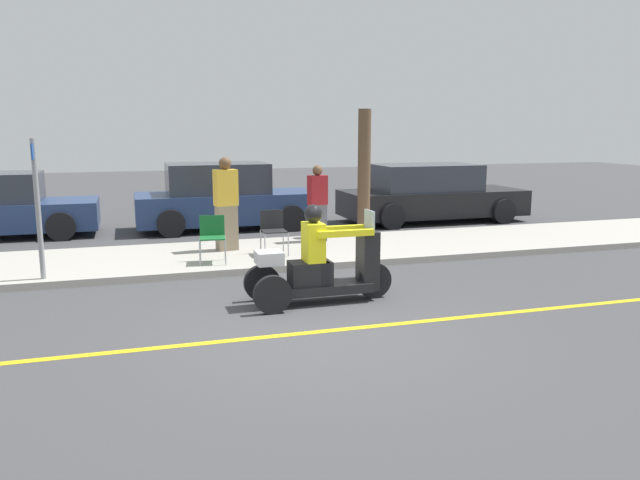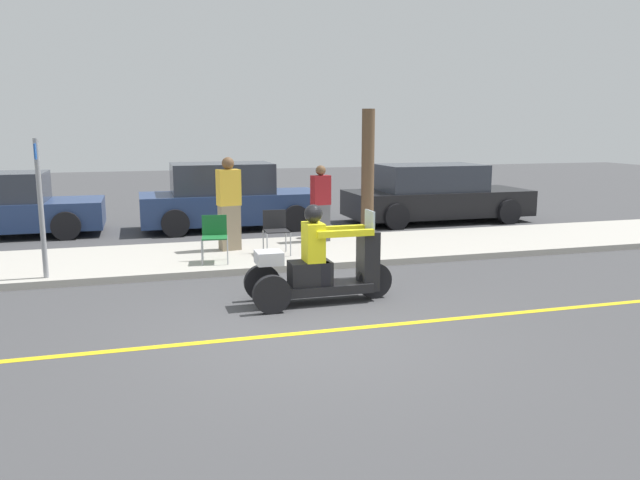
{
  "view_description": "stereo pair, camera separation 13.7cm",
  "coord_description": "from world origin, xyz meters",
  "px_view_note": "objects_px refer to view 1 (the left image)",
  "views": [
    {
      "loc": [
        -2.11,
        -7.03,
        2.49
      ],
      "look_at": [
        0.45,
        1.26,
        0.91
      ],
      "focal_mm": 35.0,
      "sensor_mm": 36.0,
      "label": 1
    },
    {
      "loc": [
        -1.98,
        -7.07,
        2.49
      ],
      "look_at": [
        0.45,
        1.26,
        0.91
      ],
      "focal_mm": 35.0,
      "sensor_mm": 36.0,
      "label": 2
    }
  ],
  "objects_px": {
    "motorcycle_trike": "(321,268)",
    "parked_car_lot_center": "(224,198)",
    "parked_car_lot_far": "(430,195)",
    "folding_chair_curbside": "(212,234)",
    "tree_trunk": "(364,173)",
    "folding_chair_set_back": "(273,227)",
    "spectator_by_tree": "(226,206)",
    "street_sign": "(37,204)",
    "spectator_mid_group": "(318,205)"
  },
  "relations": [
    {
      "from": "motorcycle_trike",
      "to": "parked_car_lot_center",
      "type": "distance_m",
      "value": 7.0
    },
    {
      "from": "parked_car_lot_far",
      "to": "folding_chair_curbside",
      "type": "bearing_deg",
      "value": -147.91
    },
    {
      "from": "parked_car_lot_far",
      "to": "tree_trunk",
      "type": "height_order",
      "value": "tree_trunk"
    },
    {
      "from": "folding_chair_set_back",
      "to": "tree_trunk",
      "type": "distance_m",
      "value": 2.92
    },
    {
      "from": "parked_car_lot_far",
      "to": "spectator_by_tree",
      "type": "bearing_deg",
      "value": -153.4
    },
    {
      "from": "parked_car_lot_center",
      "to": "street_sign",
      "type": "distance_m",
      "value": 6.02
    },
    {
      "from": "motorcycle_trike",
      "to": "parked_car_lot_center",
      "type": "height_order",
      "value": "parked_car_lot_center"
    },
    {
      "from": "street_sign",
      "to": "folding_chair_set_back",
      "type": "bearing_deg",
      "value": 12.25
    },
    {
      "from": "spectator_mid_group",
      "to": "parked_car_lot_far",
      "type": "bearing_deg",
      "value": 33.01
    },
    {
      "from": "spectator_by_tree",
      "to": "parked_car_lot_center",
      "type": "relative_size",
      "value": 0.41
    },
    {
      "from": "parked_car_lot_far",
      "to": "folding_chair_set_back",
      "type": "bearing_deg",
      "value": -145.05
    },
    {
      "from": "folding_chair_set_back",
      "to": "parked_car_lot_far",
      "type": "relative_size",
      "value": 0.17
    },
    {
      "from": "parked_car_lot_center",
      "to": "parked_car_lot_far",
      "type": "bearing_deg",
      "value": -4.01
    },
    {
      "from": "parked_car_lot_center",
      "to": "street_sign",
      "type": "xyz_separation_m",
      "value": [
        -3.6,
        -4.79,
        0.56
      ]
    },
    {
      "from": "motorcycle_trike",
      "to": "folding_chair_curbside",
      "type": "bearing_deg",
      "value": 114.07
    },
    {
      "from": "spectator_by_tree",
      "to": "motorcycle_trike",
      "type": "bearing_deg",
      "value": -77.97
    },
    {
      "from": "parked_car_lot_far",
      "to": "street_sign",
      "type": "height_order",
      "value": "street_sign"
    },
    {
      "from": "parked_car_lot_far",
      "to": "tree_trunk",
      "type": "distance_m",
      "value": 3.52
    },
    {
      "from": "folding_chair_set_back",
      "to": "folding_chair_curbside",
      "type": "height_order",
      "value": "same"
    },
    {
      "from": "folding_chair_curbside",
      "to": "tree_trunk",
      "type": "height_order",
      "value": "tree_trunk"
    },
    {
      "from": "folding_chair_curbside",
      "to": "parked_car_lot_center",
      "type": "bearing_deg",
      "value": 78.75
    },
    {
      "from": "folding_chair_curbside",
      "to": "tree_trunk",
      "type": "relative_size",
      "value": 0.3
    },
    {
      "from": "spectator_mid_group",
      "to": "parked_car_lot_center",
      "type": "height_order",
      "value": "spectator_mid_group"
    },
    {
      "from": "motorcycle_trike",
      "to": "street_sign",
      "type": "distance_m",
      "value": 4.57
    },
    {
      "from": "spectator_mid_group",
      "to": "folding_chair_curbside",
      "type": "xyz_separation_m",
      "value": [
        -2.38,
        -1.4,
        -0.26
      ]
    },
    {
      "from": "spectator_mid_group",
      "to": "street_sign",
      "type": "xyz_separation_m",
      "value": [
        -5.12,
        -1.88,
        0.43
      ]
    },
    {
      "from": "spectator_by_tree",
      "to": "spectator_mid_group",
      "type": "bearing_deg",
      "value": 11.64
    },
    {
      "from": "spectator_by_tree",
      "to": "folding_chair_set_back",
      "type": "height_order",
      "value": "spectator_by_tree"
    },
    {
      "from": "spectator_mid_group",
      "to": "parked_car_lot_far",
      "type": "height_order",
      "value": "spectator_mid_group"
    },
    {
      "from": "street_sign",
      "to": "folding_chair_curbside",
      "type": "bearing_deg",
      "value": 9.77
    },
    {
      "from": "motorcycle_trike",
      "to": "folding_chair_set_back",
      "type": "distance_m",
      "value": 3.05
    },
    {
      "from": "motorcycle_trike",
      "to": "spectator_by_tree",
      "type": "height_order",
      "value": "spectator_by_tree"
    },
    {
      "from": "folding_chair_set_back",
      "to": "street_sign",
      "type": "relative_size",
      "value": 0.37
    },
    {
      "from": "spectator_mid_group",
      "to": "street_sign",
      "type": "relative_size",
      "value": 0.72
    },
    {
      "from": "motorcycle_trike",
      "to": "tree_trunk",
      "type": "distance_m",
      "value": 5.18
    },
    {
      "from": "parked_car_lot_far",
      "to": "street_sign",
      "type": "bearing_deg",
      "value": -153.95
    },
    {
      "from": "spectator_by_tree",
      "to": "tree_trunk",
      "type": "distance_m",
      "value": 3.31
    },
    {
      "from": "tree_trunk",
      "to": "street_sign",
      "type": "distance_m",
      "value": 6.72
    },
    {
      "from": "parked_car_lot_center",
      "to": "street_sign",
      "type": "relative_size",
      "value": 1.98
    },
    {
      "from": "folding_chair_curbside",
      "to": "parked_car_lot_far",
      "type": "height_order",
      "value": "parked_car_lot_far"
    },
    {
      "from": "folding_chair_curbside",
      "to": "parked_car_lot_far",
      "type": "relative_size",
      "value": 0.17
    },
    {
      "from": "spectator_by_tree",
      "to": "street_sign",
      "type": "relative_size",
      "value": 0.82
    },
    {
      "from": "spectator_mid_group",
      "to": "spectator_by_tree",
      "type": "bearing_deg",
      "value": -168.36
    },
    {
      "from": "street_sign",
      "to": "tree_trunk",
      "type": "bearing_deg",
      "value": 19.96
    },
    {
      "from": "spectator_mid_group",
      "to": "folding_chair_set_back",
      "type": "relative_size",
      "value": 1.94
    },
    {
      "from": "folding_chair_set_back",
      "to": "folding_chair_curbside",
      "type": "relative_size",
      "value": 1.0
    },
    {
      "from": "spectator_by_tree",
      "to": "tree_trunk",
      "type": "relative_size",
      "value": 0.65
    },
    {
      "from": "street_sign",
      "to": "parked_car_lot_center",
      "type": "bearing_deg",
      "value": 53.06
    },
    {
      "from": "spectator_mid_group",
      "to": "street_sign",
      "type": "bearing_deg",
      "value": -159.88
    },
    {
      "from": "spectator_by_tree",
      "to": "folding_chair_curbside",
      "type": "relative_size",
      "value": 2.2
    }
  ]
}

